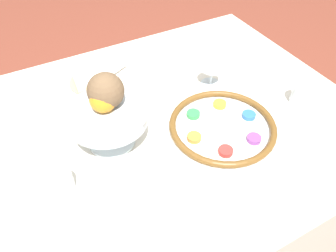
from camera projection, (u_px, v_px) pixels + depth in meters
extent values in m
plane|color=brown|center=(154.00, 241.00, 1.53)|extent=(8.00, 8.00, 0.00)
cube|color=silver|center=(151.00, 196.00, 1.27)|extent=(1.36, 0.98, 0.76)
cylinder|color=silver|center=(222.00, 129.00, 0.99)|extent=(0.32, 0.32, 0.01)
torus|color=brown|center=(223.00, 125.00, 0.98)|extent=(0.32, 0.32, 0.02)
cylinder|color=orange|center=(194.00, 137.00, 0.95)|extent=(0.04, 0.04, 0.01)
cylinder|color=red|center=(226.00, 151.00, 0.91)|extent=(0.04, 0.04, 0.01)
cylinder|color=#844299|center=(254.00, 139.00, 0.94)|extent=(0.04, 0.04, 0.01)
cylinder|color=#2D6BB7|center=(249.00, 115.00, 1.01)|extent=(0.04, 0.04, 0.01)
cylinder|color=gold|center=(220.00, 104.00, 1.05)|extent=(0.04, 0.04, 0.01)
cylinder|color=#33934C|center=(193.00, 114.00, 1.02)|extent=(0.04, 0.04, 0.01)
cylinder|color=silver|center=(210.00, 84.00, 1.15)|extent=(0.07, 0.07, 0.00)
cylinder|color=silver|center=(211.00, 76.00, 1.13)|extent=(0.01, 0.01, 0.06)
cone|color=silver|center=(213.00, 60.00, 1.08)|extent=(0.08, 0.08, 0.07)
cylinder|color=silver|center=(112.00, 140.00, 0.96)|extent=(0.14, 0.14, 0.01)
cylinder|color=silver|center=(110.00, 130.00, 0.93)|extent=(0.03, 0.03, 0.08)
cylinder|color=silver|center=(108.00, 115.00, 0.89)|extent=(0.23, 0.23, 0.03)
sphere|color=orange|center=(104.00, 100.00, 0.85)|extent=(0.07, 0.07, 0.07)
sphere|color=brown|center=(106.00, 91.00, 0.86)|extent=(0.10, 0.10, 0.10)
cylinder|color=tan|center=(93.00, 81.00, 1.16)|extent=(0.16, 0.16, 0.01)
cube|color=#D1B784|center=(92.00, 79.00, 1.15)|extent=(0.13, 0.13, 0.01)
cylinder|color=white|center=(104.00, 74.00, 1.16)|extent=(0.19, 0.12, 0.04)
cylinder|color=silver|center=(302.00, 95.00, 1.06)|extent=(0.07, 0.07, 0.06)
cylinder|color=silver|center=(60.00, 184.00, 0.81)|extent=(0.07, 0.07, 0.06)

